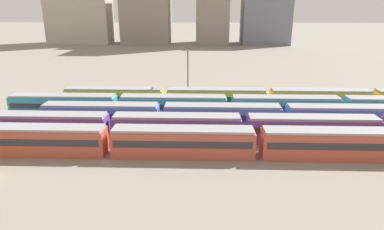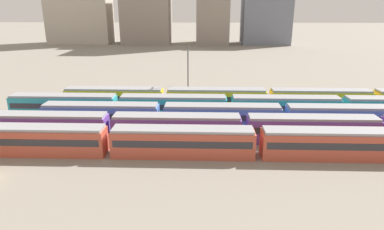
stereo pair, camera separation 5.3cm
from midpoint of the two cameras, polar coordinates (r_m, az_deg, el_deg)
ground_plane at (r=55.19m, az=-12.25°, el=-1.89°), size 600.00×600.00×0.00m
train_track_0 at (r=43.74m, az=10.93°, el=-4.55°), size 74.70×3.06×3.75m
train_track_1 at (r=50.38m, az=19.38°, el=-2.19°), size 93.60×3.06×3.75m
train_track_2 at (r=53.01m, az=5.02°, el=-0.19°), size 55.80×3.06×3.75m
train_track_3 at (r=58.05m, az=6.17°, el=1.42°), size 74.70×3.06×3.75m
train_track_4 at (r=64.00m, az=12.55°, el=2.67°), size 74.70×3.06×3.75m
catenary_pole_1 at (r=65.18m, az=-0.71°, el=7.10°), size 0.24×3.20×10.90m
distant_building_1 at (r=168.47m, az=-7.61°, el=15.97°), size 22.30×18.49×24.75m
distant_building_3 at (r=168.74m, az=12.18°, el=16.25°), size 21.67×16.97×27.82m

